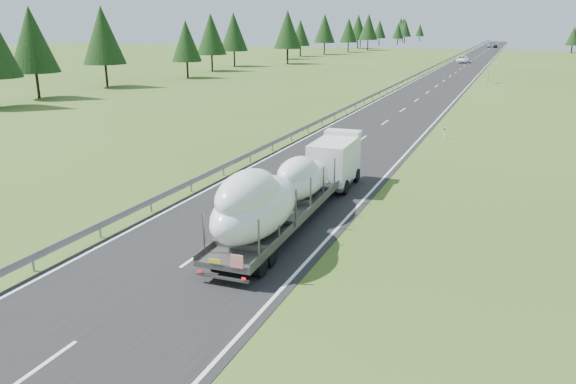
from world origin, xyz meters
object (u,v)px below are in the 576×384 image
at_px(highway_sign, 489,72).
at_px(boat_truck, 289,187).
at_px(distant_car_dark, 495,46).
at_px(distant_car_blue, 489,46).
at_px(distant_van, 463,59).

relative_size(highway_sign, boat_truck, 0.15).
relative_size(distant_car_dark, distant_car_blue, 0.91).
relative_size(boat_truck, distant_car_blue, 3.96).
distance_m(boat_truck, distant_car_dark, 215.40).
xyz_separation_m(distant_car_dark, distant_car_blue, (-2.45, 3.16, 0.04)).
height_order(highway_sign, boat_truck, boat_truck).
bearing_deg(boat_truck, highway_sign, 86.22).
height_order(highway_sign, distant_car_blue, highway_sign).
xyz_separation_m(highway_sign, distant_car_blue, (-7.92, 143.39, -1.10)).
bearing_deg(distant_car_dark, distant_car_blue, 125.97).
distance_m(distant_van, distant_car_dark, 92.40).
height_order(highway_sign, distant_van, highway_sign).
distance_m(boat_truck, distant_van, 123.12).
distance_m(boat_truck, distant_car_blue, 218.58).
xyz_separation_m(boat_truck, distant_car_dark, (-0.49, 215.40, -1.34)).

